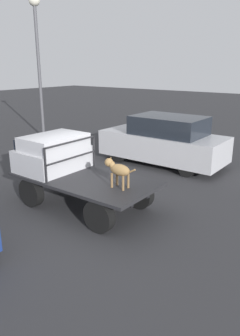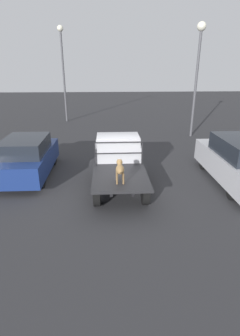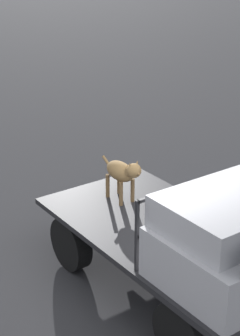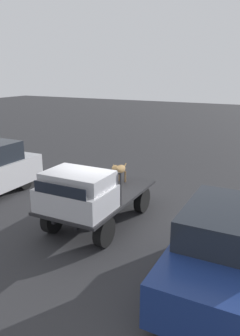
# 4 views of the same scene
# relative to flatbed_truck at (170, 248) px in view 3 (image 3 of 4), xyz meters

# --- Properties ---
(ground_plane) EXTENTS (80.00, 80.00, 0.00)m
(ground_plane) POSITION_rel_flatbed_truck_xyz_m (0.00, 0.00, -0.62)
(ground_plane) COLOR #2D2D30
(flatbed_truck) EXTENTS (3.97, 2.01, 0.87)m
(flatbed_truck) POSITION_rel_flatbed_truck_xyz_m (0.00, 0.00, 0.00)
(flatbed_truck) COLOR black
(flatbed_truck) RESTS_ON ground
(truck_cab) EXTENTS (1.41, 1.89, 1.02)m
(truck_cab) POSITION_rel_flatbed_truck_xyz_m (1.20, 0.00, 0.72)
(truck_cab) COLOR #B7B7BC
(truck_cab) RESTS_ON flatbed_truck
(truck_headboard) EXTENTS (0.04, 1.89, 0.94)m
(truck_headboard) POSITION_rel_flatbed_truck_xyz_m (0.45, 0.00, 0.86)
(truck_headboard) COLOR #232326
(truck_headboard) RESTS_ON flatbed_truck
(dog) EXTENTS (0.95, 0.28, 0.73)m
(dog) POSITION_rel_flatbed_truck_xyz_m (-1.16, 0.04, 0.71)
(dog) COLOR brown
(dog) RESTS_ON flatbed_truck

